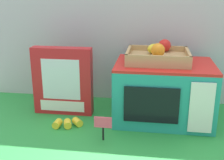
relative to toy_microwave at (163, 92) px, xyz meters
The scene contains 7 objects.
ground_plane 0.18m from the toy_microwave, behind, with size 1.70×1.70×0.00m, color green.
display_back_panel 0.37m from the toy_microwave, 117.06° to the left, with size 1.61×0.03×0.78m, color #B7BABF.
toy_microwave is the anchor object (origin of this frame).
food_groups_crate 0.16m from the toy_microwave, 139.13° to the left, with size 0.27×0.23×0.09m.
cookie_set_box 0.46m from the toy_microwave, behind, with size 0.28×0.06×0.32m.
price_sign 0.33m from the toy_microwave, 135.44° to the right, with size 0.07×0.01×0.10m.
loose_toy_banana 0.44m from the toy_microwave, 161.25° to the right, with size 0.13×0.08×0.03m.
Camera 1 is at (0.07, -1.25, 0.58)m, focal length 46.92 mm.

